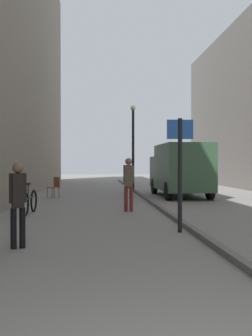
{
  "coord_description": "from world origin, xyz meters",
  "views": [
    {
      "loc": [
        -0.66,
        -1.99,
        1.58
      ],
      "look_at": [
        0.46,
        11.26,
        1.41
      ],
      "focal_mm": 40.42,
      "sensor_mm": 36.0,
      "label": 1
    }
  ],
  "objects_px": {
    "delivery_van": "(180,169)",
    "street_sign_post": "(180,165)",
    "bicycle_leaning": "(30,202)",
    "cafe_chair_near_window": "(55,186)",
    "lamp_post": "(133,142)",
    "pedestrian_mid_block": "(18,199)",
    "pedestrian_main_foreground": "(129,181)"
  },
  "relations": [
    {
      "from": "bicycle_leaning",
      "to": "pedestrian_main_foreground",
      "type": "bearing_deg",
      "value": 11.96
    },
    {
      "from": "street_sign_post",
      "to": "cafe_chair_near_window",
      "type": "height_order",
      "value": "street_sign_post"
    },
    {
      "from": "street_sign_post",
      "to": "lamp_post",
      "type": "height_order",
      "value": "lamp_post"
    },
    {
      "from": "delivery_van",
      "to": "street_sign_post",
      "type": "bearing_deg",
      "value": -103.51
    },
    {
      "from": "delivery_van",
      "to": "cafe_chair_near_window",
      "type": "relative_size",
      "value": 5.4
    },
    {
      "from": "street_sign_post",
      "to": "lamp_post",
      "type": "bearing_deg",
      "value": -88.39
    },
    {
      "from": "pedestrian_main_foreground",
      "to": "bicycle_leaning",
      "type": "height_order",
      "value": "pedestrian_main_foreground"
    },
    {
      "from": "bicycle_leaning",
      "to": "street_sign_post",
      "type": "bearing_deg",
      "value": -36.29
    },
    {
      "from": "street_sign_post",
      "to": "lamp_post",
      "type": "distance_m",
      "value": 12.3
    },
    {
      "from": "pedestrian_main_foreground",
      "to": "delivery_van",
      "type": "relative_size",
      "value": 0.34
    },
    {
      "from": "pedestrian_main_foreground",
      "to": "pedestrian_mid_block",
      "type": "xyz_separation_m",
      "value": [
        -2.53,
        -5.14,
        -0.08
      ]
    },
    {
      "from": "delivery_van",
      "to": "bicycle_leaning",
      "type": "bearing_deg",
      "value": -137.13
    },
    {
      "from": "pedestrian_main_foreground",
      "to": "street_sign_post",
      "type": "bearing_deg",
      "value": -66.52
    },
    {
      "from": "delivery_van",
      "to": "lamp_post",
      "type": "height_order",
      "value": "lamp_post"
    },
    {
      "from": "street_sign_post",
      "to": "bicycle_leaning",
      "type": "relative_size",
      "value": 1.47
    },
    {
      "from": "delivery_van",
      "to": "pedestrian_mid_block",
      "type": "bearing_deg",
      "value": -118.13
    },
    {
      "from": "lamp_post",
      "to": "bicycle_leaning",
      "type": "distance_m",
      "value": 10.04
    },
    {
      "from": "pedestrian_main_foreground",
      "to": "pedestrian_mid_block",
      "type": "relative_size",
      "value": 1.09
    },
    {
      "from": "pedestrian_main_foreground",
      "to": "pedestrian_mid_block",
      "type": "height_order",
      "value": "pedestrian_main_foreground"
    },
    {
      "from": "pedestrian_mid_block",
      "to": "cafe_chair_near_window",
      "type": "height_order",
      "value": "pedestrian_mid_block"
    },
    {
      "from": "pedestrian_mid_block",
      "to": "cafe_chair_near_window",
      "type": "distance_m",
      "value": 10.41
    },
    {
      "from": "delivery_van",
      "to": "cafe_chair_near_window",
      "type": "distance_m",
      "value": 5.89
    },
    {
      "from": "pedestrian_main_foreground",
      "to": "bicycle_leaning",
      "type": "relative_size",
      "value": 0.99
    },
    {
      "from": "pedestrian_main_foreground",
      "to": "cafe_chair_near_window",
      "type": "xyz_separation_m",
      "value": [
        -2.92,
        5.25,
        -0.46
      ]
    },
    {
      "from": "pedestrian_mid_block",
      "to": "bicycle_leaning",
      "type": "distance_m",
      "value": 4.8
    },
    {
      "from": "bicycle_leaning",
      "to": "cafe_chair_near_window",
      "type": "relative_size",
      "value": 1.88
    },
    {
      "from": "lamp_post",
      "to": "cafe_chair_near_window",
      "type": "distance_m",
      "value": 5.52
    },
    {
      "from": "pedestrian_mid_block",
      "to": "delivery_van",
      "type": "distance_m",
      "value": 11.78
    },
    {
      "from": "street_sign_post",
      "to": "cafe_chair_near_window",
      "type": "distance_m",
      "value": 9.85
    },
    {
      "from": "pedestrian_mid_block",
      "to": "street_sign_post",
      "type": "height_order",
      "value": "street_sign_post"
    },
    {
      "from": "pedestrian_mid_block",
      "to": "cafe_chair_near_window",
      "type": "bearing_deg",
      "value": 72.07
    },
    {
      "from": "pedestrian_mid_block",
      "to": "bicycle_leaning",
      "type": "relative_size",
      "value": 0.91
    }
  ]
}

